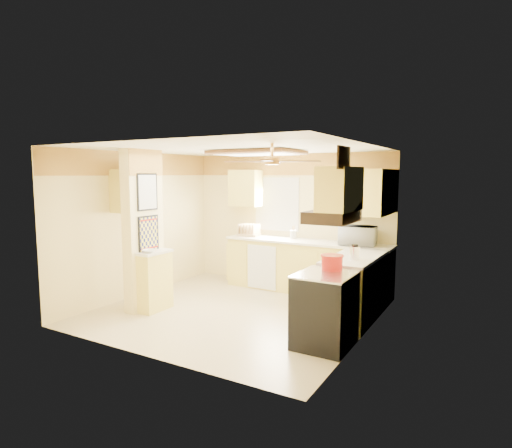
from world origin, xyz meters
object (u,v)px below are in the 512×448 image
Objects in this scene: stove at (325,309)px; bowl at (149,251)px; dutch_oven at (332,262)px; kettle at (355,252)px; microwave at (358,236)px.

stove is 4.64× the size of bowl.
bowl is 2.80m from dutch_oven.
stove is 1.07m from kettle.
dutch_oven is at bearing 7.58° from bowl.
kettle is (0.08, 0.90, 0.58)m from stove.
kettle is at bearing 82.52° from dutch_oven.
dutch_oven is at bearing 92.68° from microwave.
stove is 3.17× the size of dutch_oven.
bowl is (-2.55, -2.25, -0.14)m from microwave.
microwave reaches higher than bowl.
microwave is at bearing 96.17° from stove.
stove is 4.35× the size of kettle.
stove is 1.57× the size of microwave.
dutch_oven is 0.68m from kettle.
bowl is at bearing -177.16° from stove.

